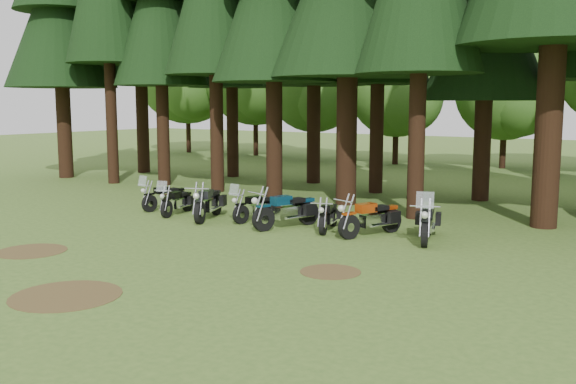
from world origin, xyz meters
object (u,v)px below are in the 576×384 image
object	(u,v)px
motorcycle_7	(427,223)
motorcycle_3	(257,208)
motorcycle_0	(165,197)
motorcycle_1	(177,202)
motorcycle_6	(371,219)
motorcycle_4	(287,211)
motorcycle_5	(329,217)
motorcycle_2	(208,204)

from	to	relation	value
motorcycle_7	motorcycle_3	bearing A→B (deg)	163.45
motorcycle_3	motorcycle_7	xyz separation A→B (m)	(5.75, 0.14, 0.08)
motorcycle_0	motorcycle_3	distance (m)	4.11
motorcycle_1	motorcycle_3	bearing A→B (deg)	-2.54
motorcycle_6	motorcycle_7	bearing A→B (deg)	27.99
motorcycle_4	motorcycle_5	distance (m)	1.33
motorcycle_2	motorcycle_3	size ratio (longest dim) A/B	1.12
motorcycle_6	motorcycle_1	bearing A→B (deg)	-155.48
motorcycle_0	motorcycle_1	distance (m)	1.23
motorcycle_2	motorcycle_5	bearing A→B (deg)	-14.82
motorcycle_0	motorcycle_7	bearing A→B (deg)	6.35
motorcycle_4	motorcycle_5	size ratio (longest dim) A/B	1.22
motorcycle_0	motorcycle_7	distance (m)	9.86
motorcycle_2	motorcycle_5	world-z (taller)	motorcycle_2
motorcycle_5	motorcycle_0	bearing A→B (deg)	161.96
motorcycle_0	motorcycle_7	world-z (taller)	motorcycle_7
motorcycle_0	motorcycle_4	bearing A→B (deg)	1.09
motorcycle_4	motorcycle_5	world-z (taller)	motorcycle_4
motorcycle_3	motorcycle_4	bearing A→B (deg)	-5.68
motorcycle_1	motorcycle_2	size ratio (longest dim) A/B	0.87
motorcycle_0	motorcycle_4	world-z (taller)	motorcycle_0
motorcycle_7	motorcycle_6	bearing A→B (deg)	169.30
motorcycle_1	motorcycle_3	distance (m)	3.06
motorcycle_0	motorcycle_2	xyz separation A→B (m)	(2.58, -0.63, 0.07)
motorcycle_0	motorcycle_7	size ratio (longest dim) A/B	0.87
motorcycle_5	motorcycle_6	xyz separation A→B (m)	(1.40, 0.02, 0.07)
motorcycle_5	motorcycle_6	bearing A→B (deg)	-16.63
motorcycle_0	motorcycle_1	bearing A→B (deg)	-20.62
motorcycle_3	motorcycle_7	size ratio (longest dim) A/B	0.86
motorcycle_0	motorcycle_1	world-z (taller)	motorcycle_0
motorcycle_3	motorcycle_5	distance (m)	2.73
motorcycle_3	motorcycle_7	bearing A→B (deg)	12.26
motorcycle_1	motorcycle_2	xyz separation A→B (m)	(1.48, -0.09, 0.08)
motorcycle_1	motorcycle_5	size ratio (longest dim) A/B	1.03
motorcycle_1	motorcycle_2	bearing A→B (deg)	-15.92
motorcycle_2	motorcycle_4	bearing A→B (deg)	-18.34
motorcycle_5	motorcycle_6	world-z (taller)	motorcycle_6
motorcycle_0	motorcycle_6	bearing A→B (deg)	5.07
motorcycle_1	motorcycle_3	size ratio (longest dim) A/B	0.98
motorcycle_0	motorcycle_3	size ratio (longest dim) A/B	1.01
motorcycle_3	motorcycle_4	xyz separation A→B (m)	(1.44, -0.43, 0.08)
motorcycle_2	motorcycle_7	bearing A→B (deg)	-16.06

